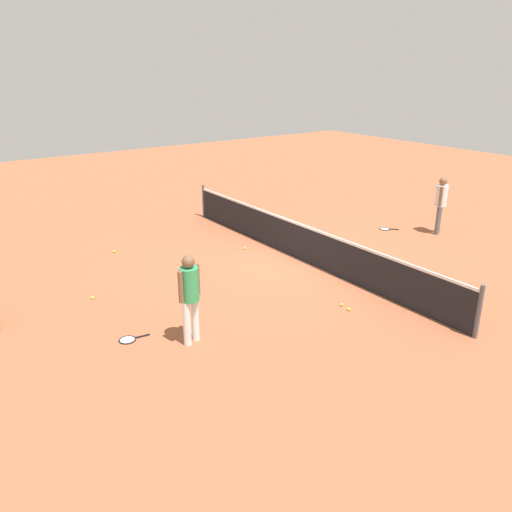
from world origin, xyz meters
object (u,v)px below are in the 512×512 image
(player_near_side, at_px, (190,292))
(player_far_side, at_px, (441,201))
(tennis_ball_stray_left, at_px, (245,248))
(tennis_ball_midcourt, at_px, (342,305))
(tennis_racket_far_player, at_px, (386,229))
(tennis_racket_near_player, at_px, (129,339))
(tennis_ball_by_net, at_px, (114,251))
(tennis_ball_baseline, at_px, (349,309))
(tennis_ball_near_player, at_px, (92,298))

(player_near_side, height_order, player_far_side, same)
(player_far_side, distance_m, tennis_ball_stray_left, 6.04)
(player_far_side, bearing_deg, tennis_ball_midcourt, -71.77)
(tennis_ball_midcourt, bearing_deg, tennis_racket_far_player, 122.17)
(tennis_racket_near_player, bearing_deg, tennis_racket_far_player, 101.32)
(tennis_racket_near_player, xyz_separation_m, tennis_ball_by_net, (-4.70, 1.54, 0.02))
(tennis_racket_near_player, bearing_deg, tennis_ball_stray_left, 121.98)
(player_near_side, distance_m, tennis_ball_midcourt, 3.48)
(player_near_side, relative_size, tennis_ball_by_net, 25.76)
(player_far_side, xyz_separation_m, tennis_ball_stray_left, (-2.17, -5.55, -0.98))
(player_near_side, height_order, tennis_racket_near_player, player_near_side)
(tennis_racket_far_player, bearing_deg, player_near_side, -72.61)
(player_far_side, xyz_separation_m, tennis_ball_baseline, (2.18, -5.92, -0.98))
(tennis_ball_stray_left, bearing_deg, player_far_side, 68.65)
(tennis_racket_near_player, relative_size, tennis_ball_by_net, 9.08)
(player_near_side, height_order, tennis_ball_baseline, player_near_side)
(player_far_side, distance_m, tennis_ball_near_player, 10.20)
(tennis_ball_midcourt, distance_m, tennis_ball_stray_left, 4.12)
(player_near_side, distance_m, player_far_side, 9.29)
(tennis_racket_far_player, distance_m, tennis_ball_midcourt, 5.81)
(tennis_ball_stray_left, bearing_deg, tennis_racket_near_player, -58.02)
(tennis_ball_by_net, distance_m, tennis_ball_stray_left, 3.54)
(tennis_racket_far_player, distance_m, tennis_ball_near_player, 9.09)
(tennis_ball_by_net, bearing_deg, tennis_ball_baseline, 23.16)
(player_far_side, height_order, tennis_ball_stray_left, player_far_side)
(tennis_racket_near_player, relative_size, tennis_ball_midcourt, 9.08)
(player_near_side, distance_m, tennis_ball_stray_left, 5.20)
(player_far_side, height_order, tennis_racket_far_player, player_far_side)
(tennis_ball_baseline, bearing_deg, tennis_ball_stray_left, 175.22)
(player_far_side, height_order, tennis_ball_baseline, player_far_side)
(tennis_ball_near_player, distance_m, tennis_ball_stray_left, 4.55)
(tennis_ball_by_net, bearing_deg, tennis_ball_midcourt, 24.23)
(tennis_racket_far_player, relative_size, tennis_ball_baseline, 8.11)
(player_far_side, height_order, tennis_ball_by_net, player_far_side)
(tennis_ball_by_net, distance_m, tennis_ball_midcourt, 6.54)
(tennis_racket_near_player, xyz_separation_m, tennis_ball_midcourt, (1.27, 4.22, 0.02))
(tennis_ball_near_player, bearing_deg, tennis_ball_stray_left, 98.86)
(tennis_racket_near_player, height_order, tennis_ball_baseline, tennis_ball_baseline)
(tennis_racket_far_player, bearing_deg, player_far_side, 39.87)
(player_far_side, relative_size, tennis_ball_stray_left, 25.76)
(tennis_ball_by_net, bearing_deg, tennis_racket_far_player, 69.32)
(tennis_racket_near_player, height_order, tennis_ball_stray_left, tennis_ball_stray_left)
(player_far_side, distance_m, tennis_ball_by_net, 9.52)
(player_near_side, bearing_deg, tennis_ball_by_net, 173.55)
(tennis_racket_far_player, distance_m, tennis_ball_by_net, 8.13)
(player_far_side, xyz_separation_m, tennis_racket_near_player, (0.67, -10.11, -1.00))
(player_far_side, relative_size, tennis_racket_far_player, 3.18)
(player_near_side, distance_m, tennis_ball_baseline, 3.50)
(tennis_ball_stray_left, bearing_deg, tennis_ball_midcourt, -4.65)
(tennis_racket_near_player, xyz_separation_m, tennis_ball_baseline, (1.51, 4.19, 0.02))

